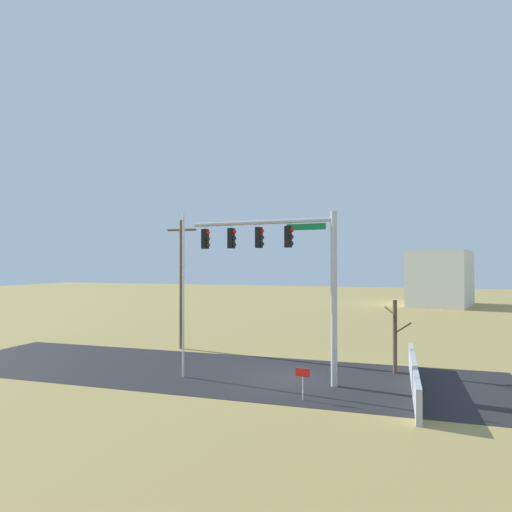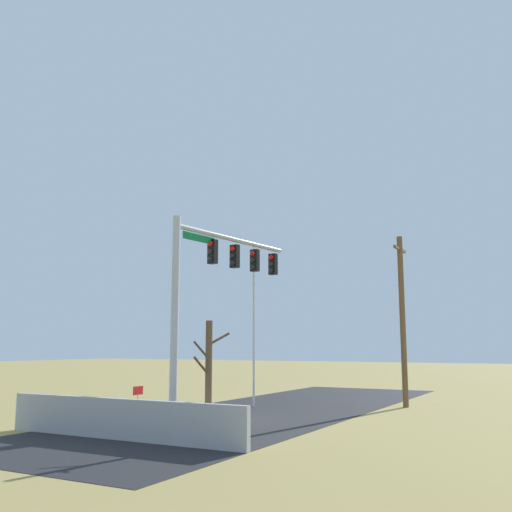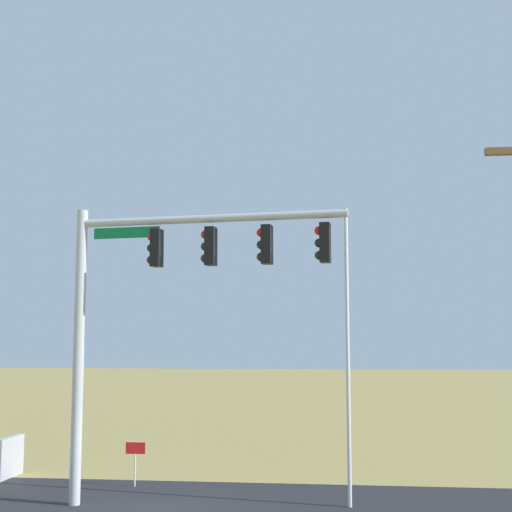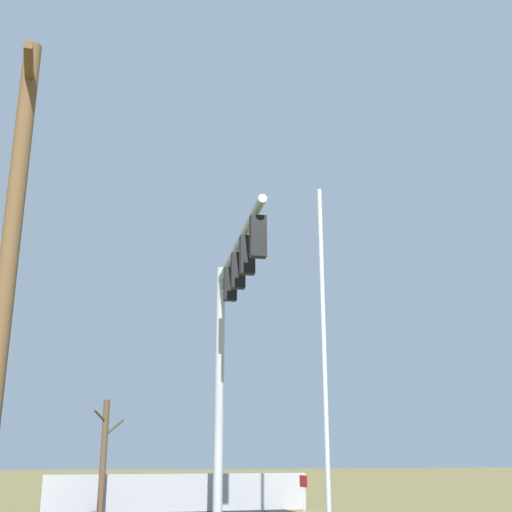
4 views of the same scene
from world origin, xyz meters
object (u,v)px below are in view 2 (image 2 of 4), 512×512
at_px(utility_pole, 402,317).
at_px(open_sign, 138,395).
at_px(signal_mast, 214,278).
at_px(bare_tree, 208,379).
at_px(flagpole, 254,324).

xyz_separation_m(utility_pole, open_sign, (9.15, -7.94, -3.20)).
bearing_deg(utility_pole, open_sign, -40.96).
bearing_deg(open_sign, signal_mast, 116.16).
bearing_deg(bare_tree, open_sign, -121.99).
height_order(signal_mast, flagpole, flagpole).
relative_size(signal_mast, flagpole, 1.00).
height_order(flagpole, bare_tree, flagpole).
relative_size(signal_mast, bare_tree, 2.14).
distance_m(flagpole, utility_pole, 6.93).
xyz_separation_m(bare_tree, open_sign, (-3.37, -5.39, -0.90)).
distance_m(flagpole, bare_tree, 10.18).
relative_size(utility_pole, open_sign, 6.46).
relative_size(flagpole, bare_tree, 2.15).
height_order(flagpole, utility_pole, utility_pole).
bearing_deg(utility_pole, signal_mast, -34.25).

